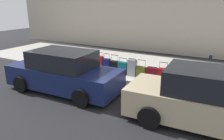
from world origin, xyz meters
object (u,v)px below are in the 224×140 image
Objects in this scene: parked_car_navy_1 at (64,72)px; suitcase_navy_1 at (174,75)px; suitcase_red_2 at (163,75)px; suitcase_olive_4 at (141,72)px; suitcase_black_0 at (185,77)px; bollard_post at (68,58)px; suitcase_red_9 at (100,63)px; suitcase_silver_5 at (132,68)px; suitcase_maroon_10 at (93,61)px; suitcase_maroon_3 at (152,73)px; suitcase_navy_8 at (107,65)px; parked_car_beige_0 at (208,100)px; parking_meter at (209,66)px; suitcase_teal_6 at (123,68)px; suitcase_black_7 at (115,67)px; fire_hydrant at (79,59)px.

suitcase_navy_1 is at bearing -143.61° from parked_car_navy_1.
suitcase_red_2 reaches higher than suitcase_olive_4.
suitcase_black_0 is 1.04× the size of bollard_post.
suitcase_navy_1 is 3.63m from suitcase_red_9.
suitcase_silver_5 is 1.01× the size of suitcase_maroon_10.
suitcase_maroon_3 is at bearing 178.93° from suitcase_maroon_10.
parked_car_beige_0 is at bearing 151.19° from suitcase_navy_8.
suitcase_navy_1 is 4.51m from parked_car_navy_1.
suitcase_red_2 is at bearing 9.51° from parking_meter.
suitcase_teal_6 is at bearing 4.48° from parking_meter.
parked_car_navy_1 is (4.93, 2.89, -0.21)m from parking_meter.
suitcase_navy_8 is 5.50m from parked_car_beige_0.
suitcase_teal_6 is 0.89× the size of suitcase_navy_8.
suitcase_navy_1 is at bearing 179.97° from suitcase_maroon_10.
suitcase_olive_4 is at bearing -178.53° from bollard_post.
suitcase_navy_8 is at bearing -1.68° from suitcase_olive_4.
suitcase_red_9 is 1.06× the size of bollard_post.
suitcase_black_0 is 1.01× the size of suitcase_black_7.
suitcase_maroon_3 is 1.89m from suitcase_black_7.
suitcase_navy_8 is (3.69, 0.05, 0.02)m from suitcase_black_0.
parked_car_beige_0 is at bearing 157.81° from fire_hydrant.
suitcase_maroon_10 is 2.72m from parked_car_navy_1.
suitcase_navy_1 is at bearing -179.61° from fire_hydrant.
suitcase_silver_5 is 0.47m from suitcase_teal_6.
suitcase_black_7 is at bearing -175.68° from suitcase_navy_8.
parked_car_beige_0 is at bearing 152.76° from suitcase_red_9.
suitcase_silver_5 reaches higher than suitcase_maroon_10.
parked_car_beige_0 is (-7.06, 2.49, 0.20)m from bollard_post.
suitcase_maroon_10 reaches higher than suitcase_teal_6.
suitcase_red_9 is (1.30, -0.08, 0.06)m from suitcase_teal_6.
parking_meter is at bearing -173.00° from suitcase_maroon_3.
suitcase_red_9 is 0.19× the size of parked_car_beige_0.
suitcase_teal_6 is 0.93× the size of bollard_post.
suitcase_navy_8 is (2.79, -0.05, 0.03)m from suitcase_red_2.
bollard_post reaches higher than suitcase_red_2.
suitcase_olive_4 is 0.99× the size of suitcase_silver_5.
suitcase_navy_8 is at bearing -179.74° from fire_hydrant.
fire_hydrant is (3.02, -0.04, 0.03)m from suitcase_silver_5.
parked_car_navy_1 is (0.82, 2.68, 0.34)m from suitcase_black_7.
suitcase_red_9 is at bearing -27.24° from parked_car_beige_0.
suitcase_black_0 reaches higher than fire_hydrant.
suitcase_black_7 is (0.47, -0.07, -0.01)m from suitcase_teal_6.
suitcase_red_9 is (1.76, -0.08, -0.03)m from suitcase_silver_5.
suitcase_olive_4 is at bearing -130.43° from parked_car_navy_1.
suitcase_red_9 reaches higher than suitcase_navy_1.
suitcase_maroon_10 is at bearing 0.22° from suitcase_black_7.
suitcase_teal_6 is at bearing -0.21° from suitcase_red_2.
suitcase_teal_6 is 0.17× the size of parked_car_beige_0.
suitcase_red_2 is 0.97× the size of suitcase_black_7.
suitcase_maroon_10 is 0.85m from fire_hydrant.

